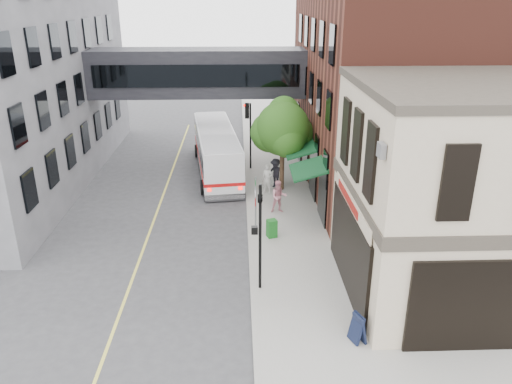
{
  "coord_description": "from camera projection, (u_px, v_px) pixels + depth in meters",
  "views": [
    {
      "loc": [
        -0.39,
        -15.47,
        11.3
      ],
      "look_at": [
        0.35,
        5.01,
        3.15
      ],
      "focal_mm": 35.0,
      "sensor_mm": 36.0,
      "label": 1
    }
  ],
  "objects": [
    {
      "name": "pedestrian_a",
      "position": [
        267.0,
        179.0,
        29.79
      ],
      "size": [
        0.75,
        0.62,
        1.76
      ],
      "primitive_type": "imported",
      "rotation": [
        0.0,
        0.0,
        -0.36
      ],
      "color": "beige",
      "rests_on": "sidewalk_main"
    },
    {
      "name": "corner_building",
      "position": [
        483.0,
        192.0,
        19.15
      ],
      "size": [
        10.19,
        8.12,
        8.45
      ],
      "color": "#BCA98F",
      "rests_on": "ground"
    },
    {
      "name": "sandwich_board",
      "position": [
        358.0,
        328.0,
        17.03
      ],
      "size": [
        0.58,
        0.69,
        1.06
      ],
      "primitive_type": "cube",
      "rotation": [
        0.0,
        0.0,
        0.39
      ],
      "color": "black",
      "rests_on": "sidewalk_main"
    },
    {
      "name": "pedestrian_c",
      "position": [
        276.0,
        173.0,
        30.62
      ],
      "size": [
        1.37,
        1.2,
        1.84
      ],
      "primitive_type": "imported",
      "rotation": [
        0.0,
        0.0,
        -0.54
      ],
      "color": "black",
      "rests_on": "sidewalk_main"
    },
    {
      "name": "traffic_signal_near",
      "position": [
        259.0,
        225.0,
        19.32
      ],
      "size": [
        0.44,
        0.22,
        4.6
      ],
      "color": "black",
      "rests_on": "sidewalk_main"
    },
    {
      "name": "pedestrian_b",
      "position": [
        279.0,
        197.0,
        27.08
      ],
      "size": [
        0.93,
        0.75,
        1.81
      ],
      "primitive_type": "imported",
      "rotation": [
        0.0,
        0.0,
        0.08
      ],
      "color": "#D08693",
      "rests_on": "sidewalk_main"
    },
    {
      "name": "skyway_bridge",
      "position": [
        198.0,
        72.0,
        32.77
      ],
      "size": [
        14.0,
        3.18,
        3.0
      ],
      "color": "black",
      "rests_on": "ground"
    },
    {
      "name": "street_tree",
      "position": [
        282.0,
        128.0,
        29.46
      ],
      "size": [
        3.8,
        3.2,
        5.6
      ],
      "color": "#382619",
      "rests_on": "sidewalk_main"
    },
    {
      "name": "ground",
      "position": [
        252.0,
        320.0,
        18.55
      ],
      "size": [
        120.0,
        120.0,
        0.0
      ],
      "primitive_type": "plane",
      "color": "#38383A",
      "rests_on": "ground"
    },
    {
      "name": "lane_marking",
      "position": [
        157.0,
        213.0,
        27.67
      ],
      "size": [
        0.12,
        40.0,
        0.01
      ],
      "primitive_type": "cube",
      "color": "#D8CC4C",
      "rests_on": "ground"
    },
    {
      "name": "sidewalk_main",
      "position": [
        277.0,
        184.0,
        31.59
      ],
      "size": [
        4.0,
        60.0,
        0.15
      ],
      "primitive_type": "cube",
      "color": "gray",
      "rests_on": "ground"
    },
    {
      "name": "brick_building",
      "position": [
        409.0,
        70.0,
        30.23
      ],
      "size": [
        13.76,
        18.0,
        14.0
      ],
      "color": "#502219",
      "rests_on": "ground"
    },
    {
      "name": "traffic_signal_far",
      "position": [
        248.0,
        123.0,
        33.11
      ],
      "size": [
        0.53,
        0.28,
        4.5
      ],
      "color": "black",
      "rests_on": "sidewalk_main"
    },
    {
      "name": "bus",
      "position": [
        216.0,
        149.0,
        33.4
      ],
      "size": [
        3.74,
        11.09,
        2.93
      ],
      "color": "white",
      "rests_on": "ground"
    },
    {
      "name": "newspaper_box",
      "position": [
        272.0,
        228.0,
        24.44
      ],
      "size": [
        0.56,
        0.53,
        0.91
      ],
      "primitive_type": "cube",
      "rotation": [
        0.0,
        0.0,
        0.32
      ],
      "color": "#16611C",
      "rests_on": "sidewalk_main"
    },
    {
      "name": "street_sign_pole",
      "position": [
        256.0,
        200.0,
        24.35
      ],
      "size": [
        0.08,
        0.75,
        3.0
      ],
      "color": "gray",
      "rests_on": "sidewalk_main"
    }
  ]
}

